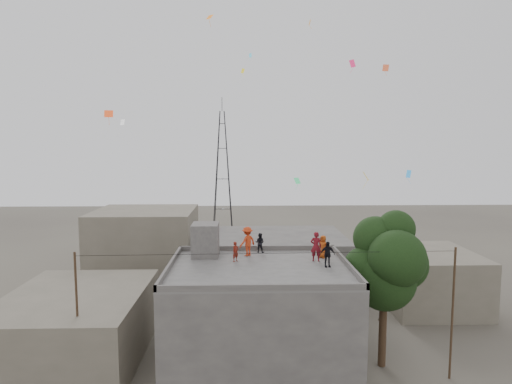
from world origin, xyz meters
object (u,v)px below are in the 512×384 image
stair_head_box (205,240)px  person_red_adult (316,246)px  person_dark_adult (327,254)px  tree (387,263)px  transmission_tower (223,172)px

stair_head_box → person_red_adult: 6.70m
person_dark_adult → stair_head_box: bearing=155.3°
stair_head_box → person_dark_adult: stair_head_box is taller
tree → person_dark_adult: (-3.58, -0.61, 0.71)m
person_dark_adult → transmission_tower: bearing=96.8°
tree → person_red_adult: 4.15m
stair_head_box → person_red_adult: stair_head_box is taller
transmission_tower → person_dark_adult: transmission_tower is taller
person_red_adult → stair_head_box: bearing=0.2°
tree → person_red_adult: size_ratio=5.23×
person_red_adult → person_dark_adult: bearing=121.7°
tree → person_dark_adult: size_ratio=6.37×
tree → person_red_adult: bearing=171.4°
stair_head_box → tree: tree is taller
stair_head_box → transmission_tower: transmission_tower is taller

